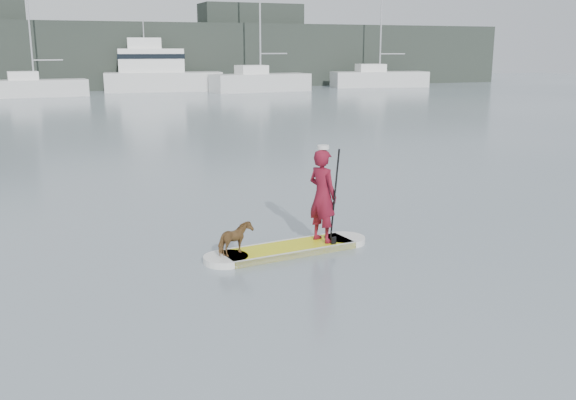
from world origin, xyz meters
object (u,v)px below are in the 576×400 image
object	(u,v)px
sailboat_e	(260,81)
sailboat_f	(379,77)
paddler	(323,196)
dog	(235,239)
sailboat_d	(34,86)
motor_yacht_a	(158,72)
paddleboard	(288,249)

from	to	relation	value
sailboat_e	sailboat_f	xyz separation A→B (m)	(12.87, 1.94, 0.04)
paddler	dog	size ratio (longest dim) A/B	2.60
paddler	sailboat_d	size ratio (longest dim) A/B	0.15
paddler	dog	world-z (taller)	paddler
sailboat_f	motor_yacht_a	xyz separation A→B (m)	(-21.07, 1.53, 0.76)
dog	motor_yacht_a	world-z (taller)	motor_yacht_a
dog	motor_yacht_a	distance (m)	47.24
paddler	dog	bearing A→B (deg)	74.96
paddleboard	sailboat_e	world-z (taller)	sailboat_e
paddler	sailboat_d	xyz separation A→B (m)	(-4.77, 43.49, -0.18)
sailboat_d	motor_yacht_a	size ratio (longest dim) A/B	1.11
paddler	sailboat_e	size ratio (longest dim) A/B	0.14
paddleboard	dog	size ratio (longest dim) A/B	4.83
paddleboard	motor_yacht_a	xyz separation A→B (m)	(6.16, 46.55, 1.63)
sailboat_f	motor_yacht_a	size ratio (longest dim) A/B	1.34
motor_yacht_a	sailboat_e	bearing A→B (deg)	-15.96
motor_yacht_a	paddler	bearing A→B (deg)	-89.64
paddler	motor_yacht_a	bearing A→B (deg)	-28.24
sailboat_f	motor_yacht_a	distance (m)	21.14
paddler	dog	distance (m)	1.90
dog	sailboat_e	bearing A→B (deg)	-48.19
paddler	sailboat_f	bearing A→B (deg)	-52.12
dog	sailboat_f	distance (m)	53.27
dog	sailboat_d	size ratio (longest dim) A/B	0.06
dog	motor_yacht_a	xyz separation A→B (m)	(7.21, 46.67, 1.29)
paddleboard	sailboat_e	distance (m)	45.41
sailboat_d	paddleboard	bearing A→B (deg)	-87.87
sailboat_d	sailboat_e	size ratio (longest dim) A/B	0.92
paddleboard	dog	distance (m)	1.12
paddler	motor_yacht_a	size ratio (longest dim) A/B	0.17
sailboat_d	motor_yacht_a	xyz separation A→B (m)	(10.20, 2.97, 0.87)
paddler	sailboat_d	world-z (taller)	sailboat_d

